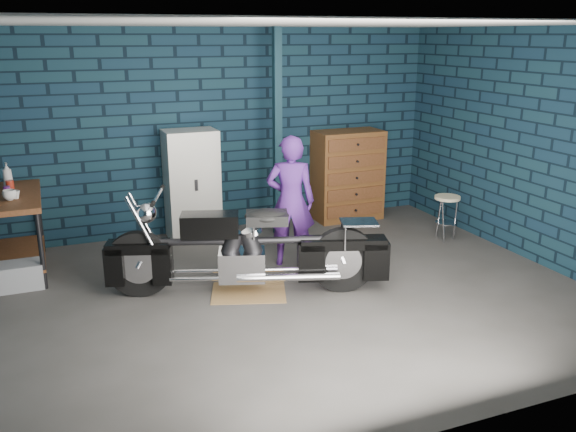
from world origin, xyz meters
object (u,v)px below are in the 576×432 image
at_px(motorcycle, 248,244).
at_px(storage_bin, 21,275).
at_px(workbench, 16,234).
at_px(tool_chest, 348,175).
at_px(person, 291,201).
at_px(locker, 192,185).
at_px(shop_stool, 446,218).

relative_size(motorcycle, storage_bin, 5.58).
height_order(workbench, tool_chest, tool_chest).
distance_m(workbench, tool_chest, 4.46).
bearing_deg(motorcycle, storage_bin, 173.37).
distance_m(person, locker, 1.63).
relative_size(storage_bin, shop_stool, 0.74).
height_order(workbench, storage_bin, workbench).
xyz_separation_m(locker, tool_chest, (2.29, 0.00, -0.07)).
relative_size(storage_bin, locker, 0.31).
xyz_separation_m(workbench, tool_chest, (4.43, 0.48, 0.19)).
bearing_deg(locker, person, -59.71).
distance_m(storage_bin, shop_stool, 5.16).
distance_m(storage_bin, tool_chest, 4.54).
xyz_separation_m(motorcycle, storage_bin, (-2.21, 1.04, -0.41)).
bearing_deg(storage_bin, workbench, 92.29).
height_order(person, shop_stool, person).
bearing_deg(motorcycle, locker, 111.19).
distance_m(tool_chest, shop_stool, 1.60).
height_order(motorcycle, storage_bin, motorcycle).
xyz_separation_m(workbench, motorcycle, (2.23, -1.54, 0.09)).
bearing_deg(person, locker, -36.67).
height_order(motorcycle, locker, locker).
bearing_deg(workbench, tool_chest, 6.19).
relative_size(motorcycle, tool_chest, 1.92).
bearing_deg(motorcycle, person, 59.02).
height_order(storage_bin, shop_stool, shop_stool).
distance_m(workbench, locker, 2.21).
height_order(workbench, motorcycle, motorcycle).
relative_size(workbench, motorcycle, 0.56).
bearing_deg(person, workbench, 5.71).
xyz_separation_m(storage_bin, locker, (2.12, 0.98, 0.58)).
bearing_deg(shop_stool, motorcycle, -167.46).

